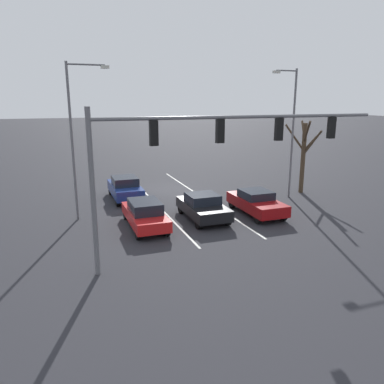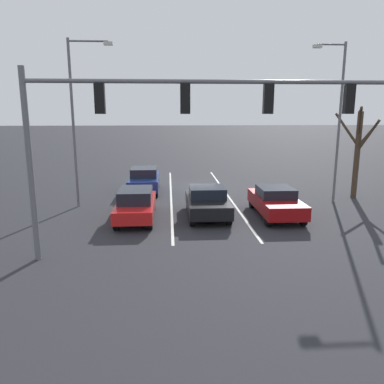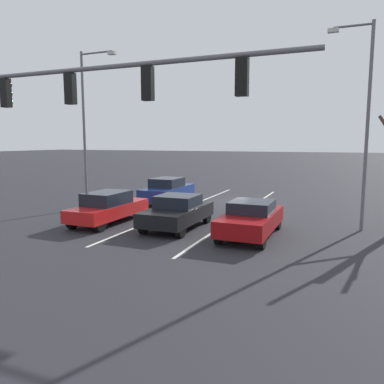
{
  "view_description": "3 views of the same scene",
  "coord_description": "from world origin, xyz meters",
  "px_view_note": "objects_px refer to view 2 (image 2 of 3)",
  "views": [
    {
      "loc": [
        7.46,
        26.39,
        6.62
      ],
      "look_at": [
        0.31,
        6.53,
        1.38
      ],
      "focal_mm": 35.0,
      "sensor_mm": 36.0,
      "label": 1
    },
    {
      "loc": [
        1.85,
        24.99,
        4.97
      ],
      "look_at": [
        0.86,
        9.32,
        1.6
      ],
      "focal_mm": 35.0,
      "sensor_mm": 36.0,
      "label": 2
    },
    {
      "loc": [
        -6.77,
        22.08,
        3.76
      ],
      "look_at": [
        -1.09,
        8.45,
        1.77
      ],
      "focal_mm": 35.0,
      "sensor_mm": 36.0,
      "label": 3
    }
  ],
  "objects_px": {
    "street_lamp_right_shoulder": "(77,113)",
    "street_lamp_left_shoulder": "(337,114)",
    "bare_tree_near": "(358,148)",
    "car_red_rightlane_front": "(136,204)",
    "car_maroon_leftlane_front": "(276,201)",
    "car_black_midlane_front": "(207,201)",
    "car_navy_rightlane_second": "(144,180)",
    "traffic_signal_gantry": "(167,114)"
  },
  "relations": [
    {
      "from": "car_red_rightlane_front",
      "to": "traffic_signal_gantry",
      "type": "distance_m",
      "value": 6.49
    },
    {
      "from": "car_maroon_leftlane_front",
      "to": "car_red_rightlane_front",
      "type": "bearing_deg",
      "value": 0.96
    },
    {
      "from": "car_black_midlane_front",
      "to": "car_navy_rightlane_second",
      "type": "distance_m",
      "value": 6.76
    },
    {
      "from": "street_lamp_right_shoulder",
      "to": "bare_tree_near",
      "type": "relative_size",
      "value": 1.62
    },
    {
      "from": "car_black_midlane_front",
      "to": "street_lamp_right_shoulder",
      "type": "height_order",
      "value": "street_lamp_right_shoulder"
    },
    {
      "from": "car_red_rightlane_front",
      "to": "car_maroon_leftlane_front",
      "type": "bearing_deg",
      "value": -179.04
    },
    {
      "from": "street_lamp_right_shoulder",
      "to": "bare_tree_near",
      "type": "xyz_separation_m",
      "value": [
        -15.48,
        -1.02,
        -1.99
      ]
    },
    {
      "from": "car_maroon_leftlane_front",
      "to": "street_lamp_left_shoulder",
      "type": "relative_size",
      "value": 0.51
    },
    {
      "from": "street_lamp_left_shoulder",
      "to": "bare_tree_near",
      "type": "height_order",
      "value": "street_lamp_left_shoulder"
    },
    {
      "from": "car_navy_rightlane_second",
      "to": "traffic_signal_gantry",
      "type": "distance_m",
      "value": 11.73
    },
    {
      "from": "traffic_signal_gantry",
      "to": "street_lamp_right_shoulder",
      "type": "height_order",
      "value": "street_lamp_right_shoulder"
    },
    {
      "from": "street_lamp_left_shoulder",
      "to": "street_lamp_right_shoulder",
      "type": "bearing_deg",
      "value": 0.9
    },
    {
      "from": "car_red_rightlane_front",
      "to": "street_lamp_left_shoulder",
      "type": "height_order",
      "value": "street_lamp_left_shoulder"
    },
    {
      "from": "car_navy_rightlane_second",
      "to": "bare_tree_near",
      "type": "relative_size",
      "value": 0.83
    },
    {
      "from": "car_black_midlane_front",
      "to": "bare_tree_near",
      "type": "relative_size",
      "value": 0.78
    },
    {
      "from": "car_black_midlane_front",
      "to": "street_lamp_right_shoulder",
      "type": "distance_m",
      "value": 8.06
    },
    {
      "from": "car_black_midlane_front",
      "to": "traffic_signal_gantry",
      "type": "height_order",
      "value": "traffic_signal_gantry"
    },
    {
      "from": "street_lamp_left_shoulder",
      "to": "car_navy_rightlane_second",
      "type": "bearing_deg",
      "value": -17.19
    },
    {
      "from": "car_navy_rightlane_second",
      "to": "street_lamp_right_shoulder",
      "type": "distance_m",
      "value": 6.24
    },
    {
      "from": "street_lamp_right_shoulder",
      "to": "street_lamp_left_shoulder",
      "type": "relative_size",
      "value": 1.0
    },
    {
      "from": "car_red_rightlane_front",
      "to": "street_lamp_right_shoulder",
      "type": "distance_m",
      "value": 5.81
    },
    {
      "from": "car_maroon_leftlane_front",
      "to": "car_black_midlane_front",
      "type": "height_order",
      "value": "car_black_midlane_front"
    },
    {
      "from": "car_red_rightlane_front",
      "to": "car_navy_rightlane_second",
      "type": "bearing_deg",
      "value": -90.25
    },
    {
      "from": "car_maroon_leftlane_front",
      "to": "street_lamp_left_shoulder",
      "type": "bearing_deg",
      "value": -145.33
    },
    {
      "from": "car_red_rightlane_front",
      "to": "car_navy_rightlane_second",
      "type": "distance_m",
      "value": 6.13
    },
    {
      "from": "car_maroon_leftlane_front",
      "to": "car_navy_rightlane_second",
      "type": "relative_size",
      "value": 1.0
    },
    {
      "from": "street_lamp_left_shoulder",
      "to": "car_maroon_leftlane_front",
      "type": "bearing_deg",
      "value": 34.67
    },
    {
      "from": "car_navy_rightlane_second",
      "to": "street_lamp_right_shoulder",
      "type": "xyz_separation_m",
      "value": [
        3.08,
        3.51,
        4.14
      ]
    },
    {
      "from": "bare_tree_near",
      "to": "car_red_rightlane_front",
      "type": "bearing_deg",
      "value": 16.35
    },
    {
      "from": "car_maroon_leftlane_front",
      "to": "street_lamp_right_shoulder",
      "type": "height_order",
      "value": "street_lamp_right_shoulder"
    },
    {
      "from": "car_black_midlane_front",
      "to": "street_lamp_right_shoulder",
      "type": "relative_size",
      "value": 0.48
    },
    {
      "from": "car_navy_rightlane_second",
      "to": "traffic_signal_gantry",
      "type": "height_order",
      "value": "traffic_signal_gantry"
    },
    {
      "from": "car_red_rightlane_front",
      "to": "street_lamp_right_shoulder",
      "type": "height_order",
      "value": "street_lamp_right_shoulder"
    },
    {
      "from": "car_red_rightlane_front",
      "to": "car_black_midlane_front",
      "type": "bearing_deg",
      "value": -175.25
    },
    {
      "from": "street_lamp_left_shoulder",
      "to": "bare_tree_near",
      "type": "xyz_separation_m",
      "value": [
        -1.75,
        -0.81,
        -1.93
      ]
    },
    {
      "from": "car_black_midlane_front",
      "to": "bare_tree_near",
      "type": "bearing_deg",
      "value": -159.54
    },
    {
      "from": "car_maroon_leftlane_front",
      "to": "bare_tree_near",
      "type": "bearing_deg",
      "value": -148.19
    },
    {
      "from": "car_maroon_leftlane_front",
      "to": "car_red_rightlane_front",
      "type": "distance_m",
      "value": 6.73
    },
    {
      "from": "traffic_signal_gantry",
      "to": "street_lamp_right_shoulder",
      "type": "distance_m",
      "value": 8.69
    },
    {
      "from": "street_lamp_right_shoulder",
      "to": "car_navy_rightlane_second",
      "type": "bearing_deg",
      "value": -131.3
    },
    {
      "from": "car_maroon_leftlane_front",
      "to": "car_red_rightlane_front",
      "type": "relative_size",
      "value": 0.98
    },
    {
      "from": "car_red_rightlane_front",
      "to": "traffic_signal_gantry",
      "type": "xyz_separation_m",
      "value": [
        -1.53,
        4.76,
        4.14
      ]
    }
  ]
}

